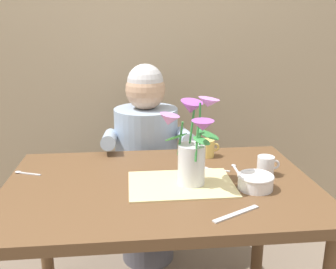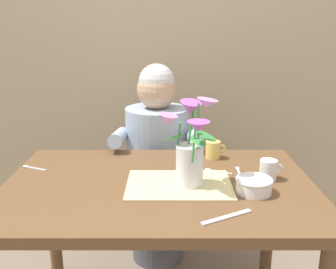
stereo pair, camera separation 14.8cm
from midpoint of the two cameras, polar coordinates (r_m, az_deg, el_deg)
The scene contains 12 objects.
wood_panel_backdrop at distance 2.42m, azimuth 0.95°, elevation 14.28°, with size 4.00×0.10×2.50m, color tan.
dining_table at distance 1.53m, azimuth 1.48°, elevation -10.56°, with size 1.20×0.80×0.74m.
seated_person at distance 2.13m, azimuth 0.40°, elevation -4.99°, with size 0.45×0.47×1.14m.
striped_placemat at distance 1.47m, azimuth 4.58°, elevation -7.51°, with size 0.40×0.28×0.01m, color beige.
flower_vase at distance 1.42m, azimuth 6.27°, elevation -1.81°, with size 0.23×0.23×0.34m.
ceramic_bowl at distance 1.45m, azimuth 15.61°, elevation -7.30°, with size 0.14×0.14×0.06m.
dinner_knife at distance 1.27m, azimuth 12.19°, elevation -12.03°, with size 0.19×0.02×0.01m, color silver.
tea_cup at distance 1.76m, azimuth 9.17°, elevation -2.28°, with size 0.09×0.07×0.08m.
ceramic_mug at distance 1.58m, azimuth 17.42°, elevation -5.07°, with size 0.09×0.07×0.08m.
spoon_0 at distance 1.64m, azimuth 13.03°, elevation -5.31°, with size 0.02×0.12×0.01m.
spoon_1 at distance 1.62m, azimuth 9.47°, elevation -5.39°, with size 0.11×0.06×0.01m.
spoon_2 at distance 1.71m, azimuth -17.53°, elevation -4.75°, with size 0.12×0.06×0.01m.
Camera 2 is at (0.04, -1.37, 1.34)m, focal length 40.84 mm.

